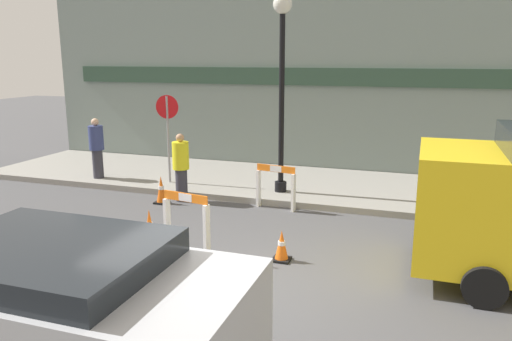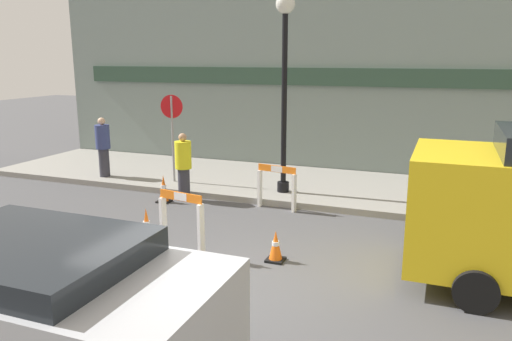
{
  "view_description": "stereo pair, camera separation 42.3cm",
  "coord_description": "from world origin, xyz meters",
  "px_view_note": "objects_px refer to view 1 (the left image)",
  "views": [
    {
      "loc": [
        2.81,
        -6.03,
        3.35
      ],
      "look_at": [
        -0.49,
        3.73,
        1.0
      ],
      "focal_mm": 35.0,
      "sensor_mm": 36.0,
      "label": 1
    },
    {
      "loc": [
        3.21,
        -5.88,
        3.35
      ],
      "look_at": [
        -0.49,
        3.73,
        1.0
      ],
      "focal_mm": 35.0,
      "sensor_mm": 36.0,
      "label": 2
    }
  ],
  "objects_px": {
    "stop_sign": "(168,124)",
    "parked_car_1": "(53,311)",
    "streetlamp_post": "(282,67)",
    "person_worker": "(181,166)",
    "person_pedestrian": "(97,147)"
  },
  "relations": [
    {
      "from": "person_pedestrian",
      "to": "parked_car_1",
      "type": "xyz_separation_m",
      "value": [
        4.96,
        -7.53,
        -0.08
      ]
    },
    {
      "from": "streetlamp_post",
      "to": "stop_sign",
      "type": "bearing_deg",
      "value": -179.22
    },
    {
      "from": "person_worker",
      "to": "person_pedestrian",
      "type": "xyz_separation_m",
      "value": [
        -2.92,
        0.82,
        0.15
      ]
    },
    {
      "from": "streetlamp_post",
      "to": "stop_sign",
      "type": "distance_m",
      "value": 3.34
    },
    {
      "from": "person_worker",
      "to": "parked_car_1",
      "type": "relative_size",
      "value": 0.41
    },
    {
      "from": "streetlamp_post",
      "to": "person_worker",
      "type": "distance_m",
      "value": 3.29
    },
    {
      "from": "stop_sign",
      "to": "parked_car_1",
      "type": "distance_m",
      "value": 8.28
    },
    {
      "from": "person_worker",
      "to": "person_pedestrian",
      "type": "height_order",
      "value": "person_pedestrian"
    },
    {
      "from": "streetlamp_post",
      "to": "person_pedestrian",
      "type": "height_order",
      "value": "streetlamp_post"
    },
    {
      "from": "stop_sign",
      "to": "person_worker",
      "type": "relative_size",
      "value": 1.4
    },
    {
      "from": "streetlamp_post",
      "to": "person_pedestrian",
      "type": "xyz_separation_m",
      "value": [
        -5.07,
        -0.24,
        -2.12
      ]
    },
    {
      "from": "streetlamp_post",
      "to": "parked_car_1",
      "type": "xyz_separation_m",
      "value": [
        -0.1,
        -7.76,
        -2.19
      ]
    },
    {
      "from": "stop_sign",
      "to": "parked_car_1",
      "type": "height_order",
      "value": "stop_sign"
    },
    {
      "from": "stop_sign",
      "to": "person_pedestrian",
      "type": "distance_m",
      "value": 2.17
    },
    {
      "from": "stop_sign",
      "to": "streetlamp_post",
      "type": "bearing_deg",
      "value": 173.68
    }
  ]
}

